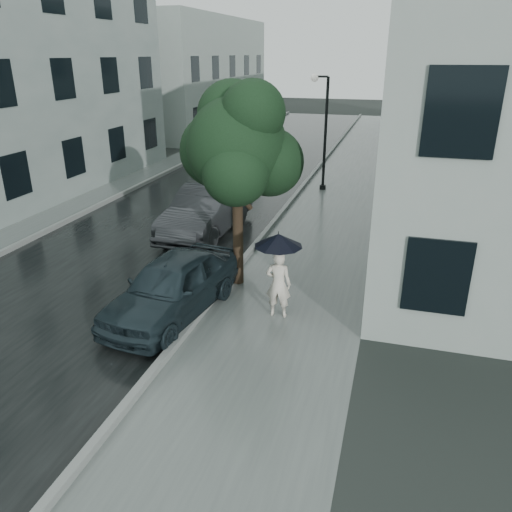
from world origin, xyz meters
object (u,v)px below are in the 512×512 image
(pedestrian, at_px, (278,284))
(car_near, at_px, (172,286))
(street_tree, at_px, (238,145))
(lamp_post, at_px, (322,125))
(car_far, at_px, (206,210))

(pedestrian, height_order, car_near, pedestrian)
(street_tree, distance_m, car_near, 3.63)
(lamp_post, relative_size, car_near, 1.17)
(pedestrian, xyz_separation_m, car_near, (-2.30, -0.57, -0.09))
(pedestrian, distance_m, car_near, 2.37)
(pedestrian, bearing_deg, street_tree, -49.07)
(lamp_post, bearing_deg, car_far, -115.94)
(street_tree, distance_m, lamp_post, 10.03)
(car_far, bearing_deg, pedestrian, -52.28)
(pedestrian, bearing_deg, car_near, 12.34)
(lamp_post, relative_size, car_far, 1.01)
(street_tree, relative_size, car_near, 1.24)
(street_tree, bearing_deg, car_far, 123.52)
(pedestrian, distance_m, car_far, 6.02)
(lamp_post, bearing_deg, street_tree, -96.93)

